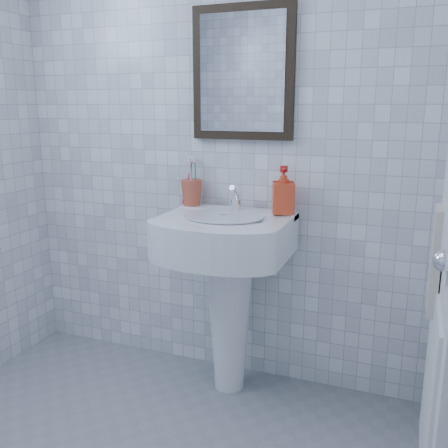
% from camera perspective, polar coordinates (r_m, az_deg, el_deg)
% --- Properties ---
extents(wall_back, '(2.20, 0.02, 2.50)m').
position_cam_1_polar(wall_back, '(2.53, -0.95, 9.98)').
color(wall_back, white).
rests_on(wall_back, ground).
extents(washbasin, '(0.59, 0.43, 0.91)m').
position_cam_1_polar(washbasin, '(2.41, 0.44, -5.70)').
color(washbasin, white).
rests_on(washbasin, ground).
extents(faucet, '(0.05, 0.11, 0.13)m').
position_cam_1_polar(faucet, '(2.42, 1.36, 2.81)').
color(faucet, white).
rests_on(faucet, washbasin).
extents(toothbrush_cup, '(0.14, 0.14, 0.13)m').
position_cam_1_polar(toothbrush_cup, '(2.53, -3.72, 3.60)').
color(toothbrush_cup, '#BC4E33').
rests_on(toothbrush_cup, washbasin).
extents(soap_dispenser, '(0.13, 0.13, 0.22)m').
position_cam_1_polar(soap_dispenser, '(2.35, 6.79, 3.86)').
color(soap_dispenser, red).
rests_on(soap_dispenser, washbasin).
extents(wall_mirror, '(0.50, 0.04, 0.62)m').
position_cam_1_polar(wall_mirror, '(2.46, 2.14, 16.86)').
color(wall_mirror, black).
rests_on(wall_mirror, wall_back).
extents(towel_ring, '(0.01, 0.18, 0.18)m').
position_cam_1_polar(towel_ring, '(1.87, 24.13, 1.39)').
color(towel_ring, white).
rests_on(towel_ring, wall_right).
extents(hand_towel, '(0.03, 0.16, 0.38)m').
position_cam_1_polar(hand_towel, '(1.91, 23.01, -3.84)').
color(hand_towel, silver).
rests_on(hand_towel, towel_ring).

